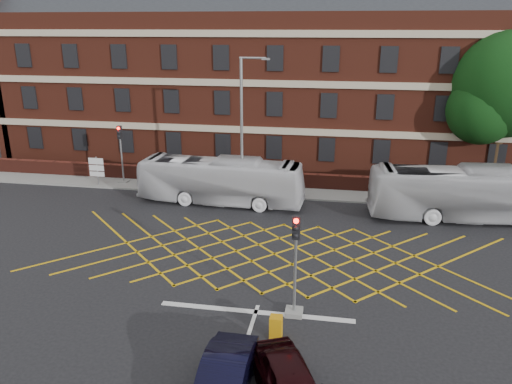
% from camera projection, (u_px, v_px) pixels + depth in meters
% --- Properties ---
extents(ground, '(120.00, 120.00, 0.00)m').
position_uv_depth(ground, '(269.00, 272.00, 23.56)').
color(ground, black).
rests_on(ground, ground).
extents(victorian_building, '(51.00, 12.17, 20.40)m').
position_uv_depth(victorian_building, '(312.00, 66.00, 41.55)').
color(victorian_building, '#5D2418').
rests_on(victorian_building, ground).
extents(boundary_wall, '(56.00, 0.50, 1.10)m').
position_uv_depth(boundary_wall, '(296.00, 181.00, 35.52)').
color(boundary_wall, '#501E15').
rests_on(boundary_wall, ground).
extents(far_pavement, '(60.00, 3.00, 0.12)m').
position_uv_depth(far_pavement, '(294.00, 192.00, 34.74)').
color(far_pavement, slate).
rests_on(far_pavement, ground).
extents(box_junction_hatching, '(8.22, 8.22, 0.02)m').
position_uv_depth(box_junction_hatching, '(274.00, 254.00, 25.43)').
color(box_junction_hatching, '#CC990C').
rests_on(box_junction_hatching, ground).
extents(stop_line, '(8.00, 0.30, 0.02)m').
position_uv_depth(stop_line, '(256.00, 312.00, 20.29)').
color(stop_line, silver).
rests_on(stop_line, ground).
extents(bus_left, '(10.89, 3.12, 3.00)m').
position_uv_depth(bus_left, '(221.00, 181.00, 32.30)').
color(bus_left, silver).
rests_on(bus_left, ground).
extents(bus_right, '(11.74, 3.62, 3.22)m').
position_uv_depth(bus_right, '(468.00, 194.00, 29.52)').
color(bus_right, '#B8B8BC').
rests_on(bus_right, ground).
extents(car_navy, '(1.50, 4.18, 1.37)m').
position_uv_depth(car_navy, '(224.00, 379.00, 15.43)').
color(car_navy, black).
rests_on(car_navy, ground).
extents(deciduous_tree, '(7.57, 7.32, 10.86)m').
position_uv_depth(deciduous_tree, '(503.00, 92.00, 34.35)').
color(deciduous_tree, black).
rests_on(deciduous_tree, ground).
extents(traffic_light_near, '(0.70, 0.70, 4.27)m').
position_uv_depth(traffic_light_near, '(295.00, 275.00, 19.58)').
color(traffic_light_near, slate).
rests_on(traffic_light_near, ground).
extents(traffic_light_far, '(0.70, 0.70, 4.27)m').
position_uv_depth(traffic_light_far, '(122.00, 160.00, 36.23)').
color(traffic_light_far, slate).
rests_on(traffic_light_far, ground).
extents(street_lamp, '(2.25, 1.00, 9.28)m').
position_uv_depth(street_lamp, '(243.00, 155.00, 31.69)').
color(street_lamp, slate).
rests_on(street_lamp, ground).
extents(direction_signs, '(1.10, 0.16, 2.20)m').
position_uv_depth(direction_signs, '(97.00, 168.00, 35.57)').
color(direction_signs, gray).
rests_on(direction_signs, ground).
extents(utility_cabinet, '(0.46, 0.42, 0.90)m').
position_uv_depth(utility_cabinet, '(276.00, 327.00, 18.52)').
color(utility_cabinet, '#C4820B').
rests_on(utility_cabinet, ground).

